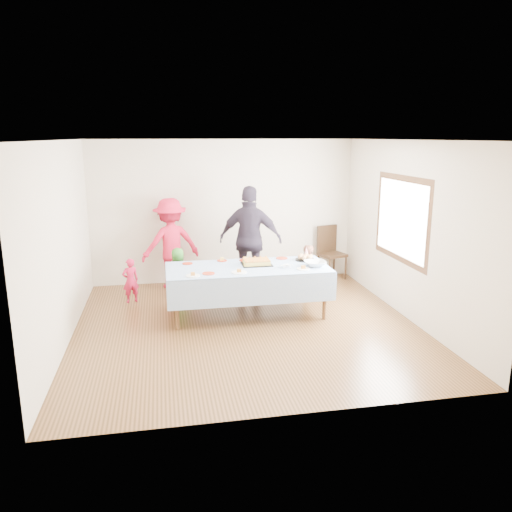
% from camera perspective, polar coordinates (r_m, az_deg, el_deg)
% --- Properties ---
extents(ground, '(5.00, 5.00, 0.00)m').
position_cam_1_polar(ground, '(7.51, -1.07, -7.94)').
color(ground, '#442C13').
rests_on(ground, ground).
extents(room_walls, '(5.04, 5.04, 2.72)m').
position_cam_1_polar(room_walls, '(7.07, -0.70, 5.57)').
color(room_walls, beige).
rests_on(room_walls, ground).
extents(party_table, '(2.50, 1.10, 0.78)m').
position_cam_1_polar(party_table, '(7.74, -0.95, -1.64)').
color(party_table, '#53341C').
rests_on(party_table, ground).
extents(birthday_cake, '(0.47, 0.36, 0.08)m').
position_cam_1_polar(birthday_cake, '(7.84, 0.06, -0.72)').
color(birthday_cake, black).
rests_on(birthday_cake, party_table).
extents(rolls_tray, '(0.33, 0.33, 0.10)m').
position_cam_1_polar(rolls_tray, '(8.17, 5.65, -0.20)').
color(rolls_tray, black).
rests_on(rolls_tray, party_table).
extents(punch_bowl, '(0.34, 0.34, 0.08)m').
position_cam_1_polar(punch_bowl, '(7.80, 6.76, -0.87)').
color(punch_bowl, silver).
rests_on(punch_bowl, party_table).
extents(party_hat, '(0.10, 0.10, 0.17)m').
position_cam_1_polar(party_hat, '(8.38, 5.76, 0.46)').
color(party_hat, silver).
rests_on(party_hat, party_table).
extents(fork_pile, '(0.24, 0.18, 0.07)m').
position_cam_1_polar(fork_pile, '(7.67, 3.43, -1.12)').
color(fork_pile, white).
rests_on(fork_pile, party_table).
extents(plate_red_far_a, '(0.16, 0.16, 0.01)m').
position_cam_1_polar(plate_red_far_a, '(7.97, -7.84, -0.85)').
color(plate_red_far_a, red).
rests_on(plate_red_far_a, party_table).
extents(plate_red_far_b, '(0.16, 0.16, 0.01)m').
position_cam_1_polar(plate_red_far_b, '(8.11, -3.91, -0.52)').
color(plate_red_far_b, red).
rests_on(plate_red_far_b, party_table).
extents(plate_red_far_c, '(0.19, 0.19, 0.01)m').
position_cam_1_polar(plate_red_far_c, '(8.12, -1.25, -0.48)').
color(plate_red_far_c, red).
rests_on(plate_red_far_c, party_table).
extents(plate_red_far_d, '(0.19, 0.19, 0.01)m').
position_cam_1_polar(plate_red_far_d, '(8.25, 2.97, -0.25)').
color(plate_red_far_d, red).
rests_on(plate_red_far_d, party_table).
extents(plate_red_near, '(0.19, 0.19, 0.01)m').
position_cam_1_polar(plate_red_near, '(7.37, -5.46, -1.99)').
color(plate_red_near, red).
rests_on(plate_red_near, party_table).
extents(plate_white_left, '(0.21, 0.21, 0.01)m').
position_cam_1_polar(plate_white_left, '(7.28, -7.23, -2.24)').
color(plate_white_left, white).
rests_on(plate_white_left, party_table).
extents(plate_white_mid, '(0.23, 0.23, 0.01)m').
position_cam_1_polar(plate_white_mid, '(7.39, -1.95, -1.88)').
color(plate_white_mid, white).
rests_on(plate_white_mid, party_table).
extents(plate_white_right, '(0.20, 0.20, 0.01)m').
position_cam_1_polar(plate_white_right, '(7.62, 5.42, -1.47)').
color(plate_white_right, white).
rests_on(plate_white_right, party_table).
extents(dining_chair, '(0.56, 0.56, 1.04)m').
position_cam_1_polar(dining_chair, '(9.97, 8.44, 0.79)').
color(dining_chair, black).
rests_on(dining_chair, ground).
extents(toddler_left, '(0.32, 0.27, 0.76)m').
position_cam_1_polar(toddler_left, '(8.68, -14.14, -2.73)').
color(toddler_left, '#CA1941').
rests_on(toddler_left, ground).
extents(toddler_mid, '(0.48, 0.36, 0.88)m').
position_cam_1_polar(toddler_mid, '(8.80, -8.86, -1.87)').
color(toddler_mid, '#327C29').
rests_on(toddler_mid, ground).
extents(toddler_right, '(0.48, 0.38, 0.95)m').
position_cam_1_polar(toddler_right, '(8.61, 5.78, -1.85)').
color(toddler_right, '#AA6C4F').
rests_on(toddler_right, ground).
extents(adult_left, '(1.20, 0.87, 1.66)m').
position_cam_1_polar(adult_left, '(9.29, -9.72, 1.42)').
color(adult_left, red).
rests_on(adult_left, ground).
extents(adult_right, '(1.21, 0.83, 1.91)m').
position_cam_1_polar(adult_right, '(8.88, -0.64, 1.88)').
color(adult_right, '#2C2432').
rests_on(adult_right, ground).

